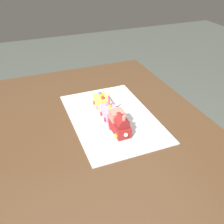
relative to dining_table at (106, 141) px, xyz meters
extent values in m
plane|color=#474C44|center=(0.00, 0.00, -0.63)|extent=(8.00, 8.00, 0.00)
cube|color=#4C331E|center=(0.00, 0.00, 0.09)|extent=(1.40, 1.00, 0.03)
cube|color=#4C331E|center=(0.64, -0.44, -0.28)|extent=(0.07, 0.07, 0.71)
cube|color=#4C331E|center=(0.64, 0.44, -0.28)|extent=(0.07, 0.07, 0.71)
cube|color=silver|center=(0.04, -0.05, 0.11)|extent=(0.60, 0.40, 0.00)
cube|color=maroon|center=(-0.09, -0.03, 0.14)|extent=(0.12, 0.06, 0.05)
cylinder|color=maroon|center=(-0.10, -0.03, 0.18)|extent=(0.08, 0.05, 0.05)
cube|color=#F27260|center=(-0.05, -0.03, 0.18)|extent=(0.06, 0.06, 0.04)
cylinder|color=#F27260|center=(-0.13, -0.03, 0.21)|extent=(0.02, 0.02, 0.03)
sphere|color=#F4EFCC|center=(-0.16, -0.03, 0.14)|extent=(0.02, 0.02, 0.02)
cylinder|color=#4C59D8|center=(-0.12, -0.07, 0.12)|extent=(0.02, 0.01, 0.02)
cylinder|color=#D84CB2|center=(-0.05, -0.07, 0.12)|extent=(0.02, 0.01, 0.02)
cylinder|color=yellow|center=(-0.12, 0.00, 0.12)|extent=(0.02, 0.01, 0.02)
cylinder|color=red|center=(-0.05, 0.00, 0.12)|extent=(0.02, 0.01, 0.02)
cube|color=pink|center=(0.04, -0.03, 0.14)|extent=(0.10, 0.06, 0.06)
cylinder|color=red|center=(0.01, -0.07, 0.12)|extent=(0.02, 0.01, 0.02)
cylinder|color=yellow|center=(0.07, -0.07, 0.12)|extent=(0.02, 0.01, 0.02)
cylinder|color=red|center=(0.01, 0.00, 0.12)|extent=(0.02, 0.01, 0.02)
cylinder|color=red|center=(0.07, 0.00, 0.12)|extent=(0.02, 0.01, 0.02)
sphere|color=yellow|center=(0.02, -0.03, 0.17)|extent=(0.02, 0.02, 0.02)
sphere|color=yellow|center=(0.04, -0.03, 0.17)|extent=(0.02, 0.02, 0.02)
sphere|color=#D84CB2|center=(0.07, -0.03, 0.17)|extent=(0.02, 0.02, 0.02)
cube|color=#F4E04C|center=(0.16, -0.03, 0.14)|extent=(0.10, 0.06, 0.06)
cylinder|color=#4C59D8|center=(0.13, -0.07, 0.12)|extent=(0.02, 0.01, 0.02)
cylinder|color=green|center=(0.19, -0.07, 0.12)|extent=(0.02, 0.01, 0.02)
cylinder|color=#D84CB2|center=(0.13, 0.00, 0.12)|extent=(0.02, 0.01, 0.02)
cylinder|color=red|center=(0.19, 0.00, 0.12)|extent=(0.02, 0.01, 0.02)
sphere|color=#4C59D8|center=(0.18, -0.03, 0.17)|extent=(0.02, 0.02, 0.02)
sphere|color=orange|center=(0.16, -0.03, 0.17)|extent=(0.02, 0.02, 0.02)
sphere|color=red|center=(0.13, -0.03, 0.17)|extent=(0.02, 0.02, 0.02)
cylinder|color=#F24C59|center=(0.05, -0.03, 0.21)|extent=(0.01, 0.01, 0.05)
cone|color=yellow|center=(0.05, -0.03, 0.24)|extent=(0.01, 0.01, 0.01)
camera|label=1|loc=(-0.95, 0.34, 0.83)|focal=40.92mm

